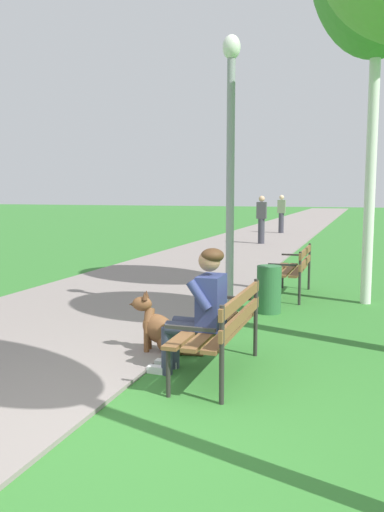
% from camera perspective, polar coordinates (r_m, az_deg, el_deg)
% --- Properties ---
extents(ground_plane, '(120.00, 120.00, 0.00)m').
position_cam_1_polar(ground_plane, '(4.15, -7.98, -18.44)').
color(ground_plane, '#33752D').
extents(paved_path, '(3.74, 60.00, 0.04)m').
position_cam_1_polar(paved_path, '(27.67, 10.54, 3.24)').
color(paved_path, gray).
rests_on(paved_path, ground).
extents(park_bench_near, '(0.55, 1.50, 0.85)m').
position_cam_1_polar(park_bench_near, '(5.11, 3.36, -7.36)').
color(park_bench_near, brown).
rests_on(park_bench_near, ground).
extents(park_bench_mid, '(0.55, 1.50, 0.85)m').
position_cam_1_polar(park_bench_mid, '(9.10, 11.07, -1.13)').
color(park_bench_mid, brown).
rests_on(park_bench_mid, ground).
extents(person_seated_on_near_bench, '(0.74, 0.49, 1.25)m').
position_cam_1_polar(person_seated_on_near_bench, '(5.07, 0.92, -5.51)').
color(person_seated_on_near_bench, '#33384C').
rests_on(person_seated_on_near_bench, ground).
extents(dog_brown, '(0.83, 0.34, 0.71)m').
position_cam_1_polar(dog_brown, '(5.79, -3.15, -8.21)').
color(dog_brown, brown).
rests_on(dog_brown, ground).
extents(lamp_post_near, '(0.24, 0.24, 3.83)m').
position_cam_1_polar(lamp_post_near, '(7.20, 4.20, 8.65)').
color(lamp_post_near, gray).
rests_on(lamp_post_near, ground).
extents(litter_bin, '(0.36, 0.36, 0.70)m').
position_cam_1_polar(litter_bin, '(7.80, 8.39, -3.62)').
color(litter_bin, '#2D6638').
rests_on(litter_bin, ground).
extents(pedestrian_distant, '(0.32, 0.22, 1.65)m').
position_cam_1_polar(pedestrian_distant, '(17.81, 7.58, 3.93)').
color(pedestrian_distant, '#383842').
rests_on(pedestrian_distant, ground).
extents(pedestrian_further_distant, '(0.32, 0.22, 1.65)m').
position_cam_1_polar(pedestrian_further_distant, '(22.59, 9.71, 4.53)').
color(pedestrian_further_distant, '#383842').
rests_on(pedestrian_further_distant, ground).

